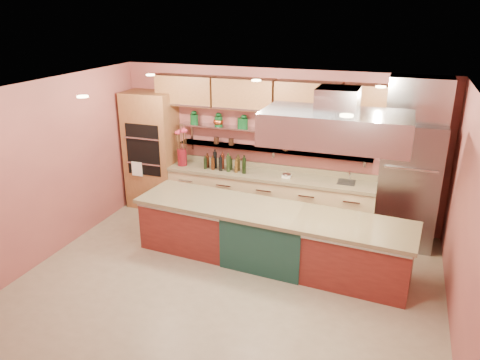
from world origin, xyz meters
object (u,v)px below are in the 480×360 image
at_px(flower_vase, 182,157).
at_px(refrigerator, 408,185).
at_px(copper_kettle, 218,122).
at_px(kitchen_scale, 287,175).
at_px(green_canister, 242,123).
at_px(island, 270,236).

bearing_deg(flower_vase, refrigerator, -0.14).
bearing_deg(copper_kettle, flower_vase, -161.87).
bearing_deg(flower_vase, copper_kettle, 18.13).
bearing_deg(copper_kettle, kitchen_scale, -8.94).
bearing_deg(copper_kettle, green_canister, 0.00).
relative_size(island, kitchen_scale, 27.37).
bearing_deg(green_canister, copper_kettle, 180.00).
bearing_deg(kitchen_scale, island, -83.32).
distance_m(refrigerator, kitchen_scale, 2.06).
bearing_deg(refrigerator, flower_vase, 179.86).
bearing_deg(flower_vase, island, -32.72).
xyz_separation_m(island, flower_vase, (-2.17, 1.39, 0.65)).
distance_m(island, kitchen_scale, 1.49).
distance_m(refrigerator, island, 2.47).
xyz_separation_m(flower_vase, green_canister, (1.13, 0.22, 0.71)).
xyz_separation_m(flower_vase, copper_kettle, (0.67, 0.22, 0.70)).
xyz_separation_m(refrigerator, flower_vase, (-4.13, 0.01, 0.04)).
xyz_separation_m(island, green_canister, (-1.03, 1.61, 1.36)).
xyz_separation_m(flower_vase, kitchen_scale, (2.07, 0.00, -0.12)).
bearing_deg(kitchen_scale, copper_kettle, 173.75).
relative_size(refrigerator, flower_vase, 6.50).
bearing_deg(copper_kettle, island, -47.16).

